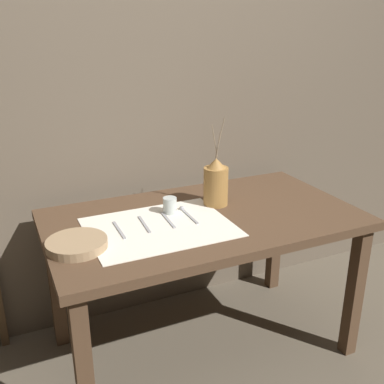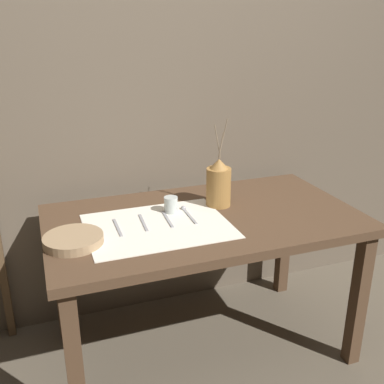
{
  "view_description": "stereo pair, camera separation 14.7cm",
  "coord_description": "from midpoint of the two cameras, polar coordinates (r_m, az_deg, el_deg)",
  "views": [
    {
      "loc": [
        -0.8,
        -1.64,
        1.5
      ],
      "look_at": [
        -0.06,
        0.0,
        0.83
      ],
      "focal_mm": 42.0,
      "sensor_mm": 36.0,
      "label": 1
    },
    {
      "loc": [
        -0.67,
        -1.69,
        1.5
      ],
      "look_at": [
        -0.06,
        0.0,
        0.83
      ],
      "focal_mm": 42.0,
      "sensor_mm": 36.0,
      "label": 2
    }
  ],
  "objects": [
    {
      "name": "wooden_table",
      "position": [
        2.02,
        3.6,
        -5.3
      ],
      "size": [
        1.37,
        0.77,
        0.71
      ],
      "color": "#4C3523",
      "rests_on": "ground_plane"
    },
    {
      "name": "knife_center",
      "position": [
        1.94,
        -0.96,
        -3.49
      ],
      "size": [
        0.02,
        0.18,
        0.0
      ],
      "color": "#939399",
      "rests_on": "wooden_table"
    },
    {
      "name": "ground_plane",
      "position": [
        2.36,
        3.25,
        -19.01
      ],
      "size": [
        12.0,
        12.0,
        0.0
      ],
      "primitive_type": "plane",
      "color": "brown"
    },
    {
      "name": "fork_outer",
      "position": [
        1.91,
        -4.02,
        -3.92
      ],
      "size": [
        0.02,
        0.18,
        0.0
      ],
      "color": "#939399",
      "rests_on": "wooden_table"
    },
    {
      "name": "stone_wall_back",
      "position": [
        2.3,
        -1.06,
        13.02
      ],
      "size": [
        7.0,
        0.06,
        2.4
      ],
      "color": "brown",
      "rests_on": "ground_plane"
    },
    {
      "name": "spoon_inner",
      "position": [
        2.02,
        1.29,
        -2.46
      ],
      "size": [
        0.02,
        0.19,
        0.02
      ],
      "color": "#939399",
      "rests_on": "wooden_table"
    },
    {
      "name": "wooden_bowl",
      "position": [
        1.77,
        -12.55,
        -5.99
      ],
      "size": [
        0.23,
        0.23,
        0.04
      ],
      "color": "#9E7F5B",
      "rests_on": "wooden_table"
    },
    {
      "name": "fork_inner",
      "position": [
        1.87,
        -7.22,
        -4.54
      ],
      "size": [
        0.01,
        0.18,
        0.0
      ],
      "color": "#939399",
      "rests_on": "wooden_table"
    },
    {
      "name": "pitcher_with_flowers",
      "position": [
        2.07,
        5.43,
        0.98
      ],
      "size": [
        0.11,
        0.11,
        0.41
      ],
      "color": "olive",
      "rests_on": "wooden_table"
    },
    {
      "name": "linen_cloth",
      "position": [
        1.88,
        -2.12,
        -4.36
      ],
      "size": [
        0.59,
        0.45,
        0.0
      ],
      "color": "silver",
      "rests_on": "wooden_table"
    },
    {
      "name": "glass_tumbler_near",
      "position": [
        2.0,
        -0.6,
        -1.65
      ],
      "size": [
        0.06,
        0.06,
        0.07
      ],
      "color": "#B7C1BC",
      "rests_on": "wooden_table"
    }
  ]
}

